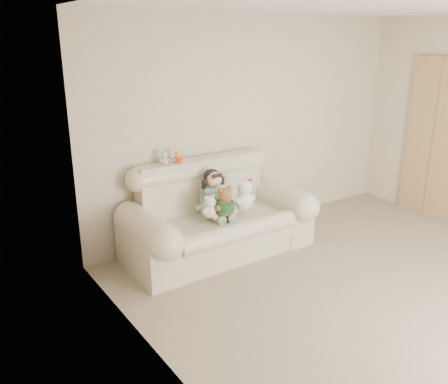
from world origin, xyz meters
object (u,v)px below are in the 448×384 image
at_px(seated_child, 214,193).
at_px(cream_teddy, 209,204).
at_px(brown_teddy, 225,199).
at_px(sofa, 219,210).
at_px(white_cat, 244,192).

xyz_separation_m(seated_child, cream_teddy, (-0.17, -0.18, -0.05)).
bearing_deg(brown_teddy, sofa, 89.39).
distance_m(seated_child, brown_teddy, 0.24).
relative_size(brown_teddy, white_cat, 0.92).
distance_m(seated_child, white_cat, 0.34).
height_order(sofa, brown_teddy, sofa).
bearing_deg(seated_child, sofa, -76.26).
bearing_deg(sofa, white_cat, -24.29).
bearing_deg(brown_teddy, cream_teddy, 170.81).
distance_m(sofa, white_cat, 0.34).
distance_m(sofa, cream_teddy, 0.25).
xyz_separation_m(seated_child, white_cat, (0.27, -0.20, 0.02)).
height_order(seated_child, white_cat, seated_child).
distance_m(sofa, brown_teddy, 0.24).
xyz_separation_m(sofa, seated_child, (-0.02, 0.08, 0.18)).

